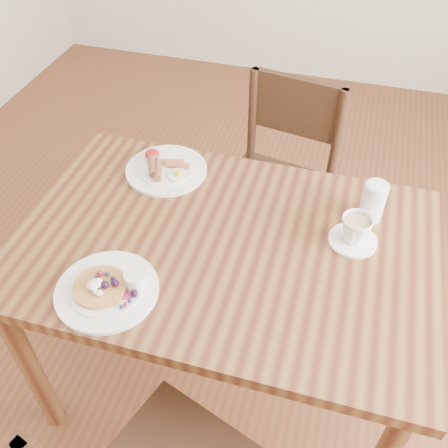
# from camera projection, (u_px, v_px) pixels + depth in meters

# --- Properties ---
(ground) EXTENTS (5.00, 5.00, 0.00)m
(ground) POSITION_uv_depth(u_px,v_px,m) (224.00, 374.00, 1.96)
(ground) COLOR #5D301A
(ground) RESTS_ON ground
(dining_table) EXTENTS (1.20, 0.80, 0.75)m
(dining_table) POSITION_uv_depth(u_px,v_px,m) (224.00, 264.00, 1.50)
(dining_table) COLOR brown
(dining_table) RESTS_ON ground
(chair_far) EXTENTS (0.49, 0.49, 0.88)m
(chair_far) POSITION_uv_depth(u_px,v_px,m) (278.00, 179.00, 2.04)
(chair_far) COLOR #331C12
(chair_far) RESTS_ON ground
(pancake_plate) EXTENTS (0.27, 0.27, 0.06)m
(pancake_plate) POSITION_uv_depth(u_px,v_px,m) (109.00, 288.00, 1.29)
(pancake_plate) COLOR white
(pancake_plate) RESTS_ON dining_table
(breakfast_plate) EXTENTS (0.27, 0.27, 0.04)m
(breakfast_plate) POSITION_uv_depth(u_px,v_px,m) (165.00, 169.00, 1.66)
(breakfast_plate) COLOR white
(breakfast_plate) RESTS_ON dining_table
(teacup_saucer) EXTENTS (0.14, 0.14, 0.09)m
(teacup_saucer) POSITION_uv_depth(u_px,v_px,m) (355.00, 231.00, 1.40)
(teacup_saucer) COLOR white
(teacup_saucer) RESTS_ON dining_table
(water_glass) EXTENTS (0.07, 0.07, 0.13)m
(water_glass) POSITION_uv_depth(u_px,v_px,m) (373.00, 202.00, 1.46)
(water_glass) COLOR silver
(water_glass) RESTS_ON dining_table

